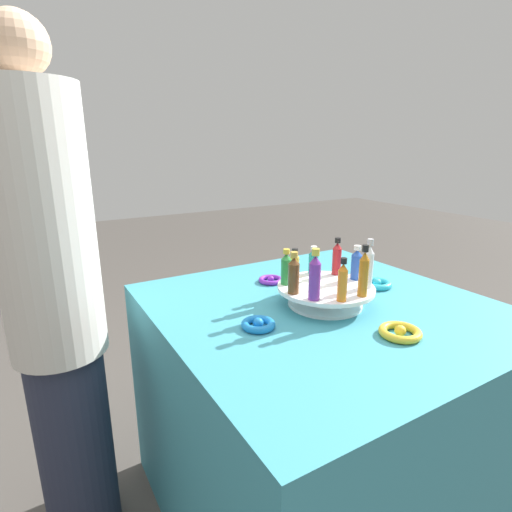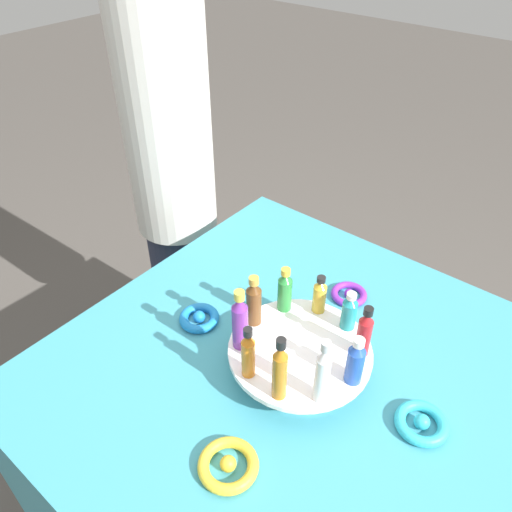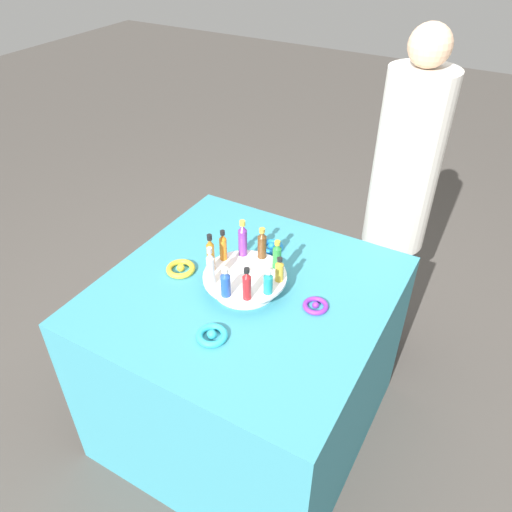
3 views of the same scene
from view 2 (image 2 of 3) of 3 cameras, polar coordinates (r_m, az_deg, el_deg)
name	(u,v)px [view 2 (image 2 of 3)]	position (r m, az deg, el deg)	size (l,w,h in m)	color
party_table	(291,464)	(1.40, 3.99, -22.59)	(0.99, 0.99, 0.76)	teal
display_stand	(299,357)	(1.06, 4.98, -11.40)	(0.30, 0.30, 0.06)	white
bottle_clear	(322,374)	(0.91, 7.60, -13.18)	(0.03, 0.03, 0.15)	silver
bottle_blue	(354,363)	(0.96, 11.18, -11.91)	(0.03, 0.03, 0.11)	#234CAD
bottle_red	(364,333)	(1.01, 12.27, -8.60)	(0.03, 0.03, 0.12)	#B21E23
bottle_teal	(349,312)	(1.06, 10.61, -6.27)	(0.03, 0.03, 0.09)	teal
bottle_gold	(320,295)	(1.09, 7.28, -4.48)	(0.03, 0.03, 0.09)	gold
bottle_green	(285,291)	(1.08, 3.32, -3.98)	(0.03, 0.03, 0.11)	#288438
bottle_brown	(255,301)	(1.05, -0.12, -5.18)	(0.03, 0.03, 0.12)	brown
bottle_purple	(240,322)	(0.99, -1.84, -7.49)	(0.03, 0.03, 0.15)	#702D93
bottle_orange	(248,354)	(0.95, -0.90, -11.12)	(0.03, 0.03, 0.12)	orange
bottle_amber	(280,371)	(0.91, 2.74, -12.97)	(0.03, 0.03, 0.15)	#AD6B19
ribbon_bow_gold	(228,465)	(0.95, -3.19, -22.74)	(0.11, 0.11, 0.03)	gold
ribbon_bow_teal	(421,423)	(1.04, 18.39, -17.66)	(0.10, 0.10, 0.03)	#2DB7CC
ribbon_bow_purple	(349,294)	(1.25, 10.58, -4.32)	(0.09, 0.09, 0.02)	purple
ribbon_bow_blue	(199,318)	(1.17, -6.51, -7.04)	(0.09, 0.09, 0.03)	blue
person_figure	(174,188)	(1.64, -9.34, 7.64)	(0.26, 0.26, 1.55)	#282D42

